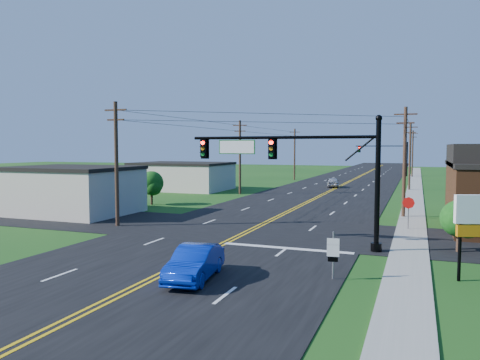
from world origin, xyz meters
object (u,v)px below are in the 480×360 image
at_px(blue_car, 195,264).
at_px(stop_sign, 408,206).
at_px(route_sign, 333,252).
at_px(signal_mast_main, 297,164).
at_px(signal_mast_far, 384,153).

distance_m(blue_car, stop_sign, 18.31).
relative_size(blue_car, route_sign, 2.07).
xyz_separation_m(blue_car, stop_sign, (8.36, 16.26, 0.94)).
relative_size(blue_car, stop_sign, 1.89).
relative_size(signal_mast_main, signal_mast_far, 1.03).
bearing_deg(signal_mast_far, route_sign, -87.76).
bearing_deg(blue_car, route_sign, 12.93).
height_order(blue_car, route_sign, route_sign).
xyz_separation_m(signal_mast_main, blue_car, (-2.41, -8.44, -4.03)).
distance_m(signal_mast_main, stop_sign, 10.30).
relative_size(signal_mast_main, stop_sign, 4.89).
bearing_deg(route_sign, signal_mast_far, 85.09).
bearing_deg(blue_car, stop_sign, 54.81).
bearing_deg(stop_sign, blue_car, -115.77).
bearing_deg(signal_mast_main, blue_car, -105.95).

